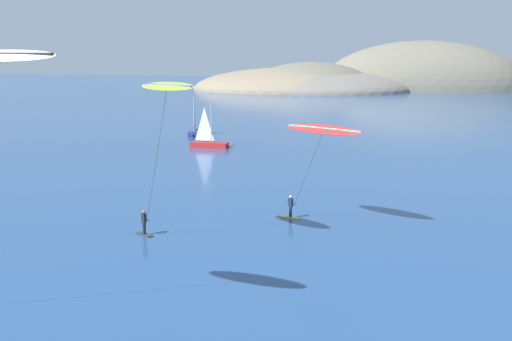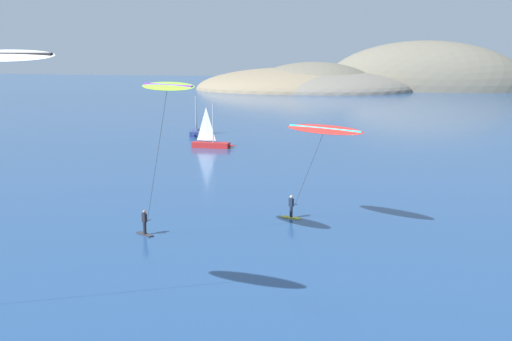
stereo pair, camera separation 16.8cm
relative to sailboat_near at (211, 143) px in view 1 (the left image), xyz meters
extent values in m
ellipsoid|color=slate|center=(-6.45, 126.28, -0.64)|extent=(58.97, 52.13, 13.03)
ellipsoid|color=#6B6656|center=(-8.02, 124.79, -0.64)|extent=(41.40, 37.07, 17.73)
ellipsoid|color=#6B6656|center=(25.55, 136.94, -0.64)|extent=(65.98, 32.42, 31.01)
ellipsoid|color=#84755B|center=(-14.27, 126.05, -0.64)|extent=(64.70, 51.88, 14.15)
cube|color=#B22323|center=(-0.31, 0.00, -0.29)|extent=(4.80, 1.41, 0.70)
cone|color=#B22323|center=(2.09, 0.00, -0.29)|extent=(2.16, 0.67, 0.67)
cylinder|color=#B2B2B7|center=(-0.01, 0.00, 2.56)|extent=(0.12, 0.12, 5.00)
pyramid|color=white|center=(-0.91, 0.00, 2.38)|extent=(1.80, 0.08, 4.25)
cylinder|color=#A5A5AD|center=(-0.91, 0.00, 0.31)|extent=(1.80, 0.08, 0.08)
cube|color=navy|center=(-6.41, 11.41, -0.29)|extent=(2.45, 4.99, 0.70)
cone|color=navy|center=(-5.86, 9.07, -0.29)|extent=(1.14, 2.25, 0.67)
cylinder|color=#B2B2B7|center=(-6.34, 11.12, 2.56)|extent=(0.12, 0.12, 5.00)
pyramid|color=white|center=(-6.54, 11.99, 2.38)|extent=(0.49, 1.77, 4.25)
cylinder|color=#A5A5AD|center=(-6.54, 11.99, 0.31)|extent=(0.49, 1.77, 0.08)
cube|color=yellow|center=(16.61, -31.80, -0.60)|extent=(1.55, 0.77, 0.08)
cylinder|color=#192338|center=(16.61, -31.80, -0.16)|extent=(0.22, 0.22, 0.80)
cube|color=#192338|center=(16.61, -31.80, 0.54)|extent=(0.39, 0.33, 0.60)
sphere|color=beige|center=(16.61, -31.80, 0.96)|extent=(0.22, 0.22, 0.22)
cylinder|color=black|center=(16.92, -31.97, 0.42)|extent=(0.29, 0.51, 0.04)
ellipsoid|color=red|center=(19.14, -33.13, 6.16)|extent=(6.28, 4.15, 0.63)
cylinder|color=#23D6DB|center=(19.14, -33.13, 6.21)|extent=(5.45, 2.95, 0.16)
cylinder|color=#333338|center=(18.03, -32.55, 3.24)|extent=(2.26, 1.19, 5.65)
ellipsoid|color=white|center=(8.88, -53.70, 11.26)|extent=(5.87, 2.22, 0.65)
cylinder|color=black|center=(8.88, -53.70, 11.31)|extent=(5.40, 1.19, 0.16)
cube|color=#2D2D33|center=(8.02, -38.59, -0.60)|extent=(1.49, 1.12, 0.08)
cylinder|color=black|center=(8.02, -38.59, -0.16)|extent=(0.22, 0.22, 0.80)
cube|color=black|center=(8.02, -38.59, 0.54)|extent=(0.39, 0.34, 0.60)
sphere|color=#9E7051|center=(8.02, -38.59, 0.96)|extent=(0.22, 0.22, 0.22)
cylinder|color=black|center=(8.33, -38.77, 0.42)|extent=(0.31, 0.50, 0.04)
ellipsoid|color=#8CD12D|center=(10.50, -40.02, 9.35)|extent=(4.93, 3.56, 0.63)
cylinder|color=#722DD1|center=(10.50, -40.02, 9.40)|extent=(4.17, 2.51, 0.16)
cylinder|color=#333338|center=(9.41, -39.40, 4.83)|extent=(2.20, 1.29, 8.84)
camera|label=1|loc=(25.50, -76.76, 11.44)|focal=45.00mm
camera|label=2|loc=(25.66, -76.72, 11.44)|focal=45.00mm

